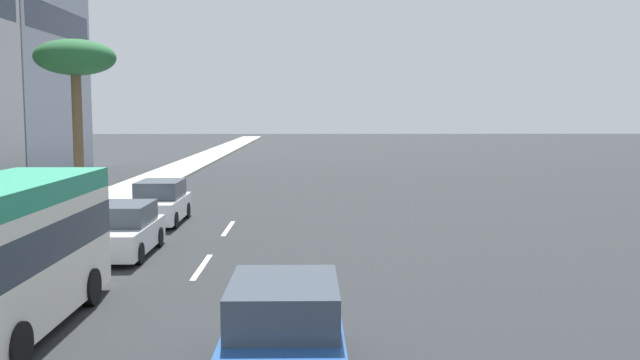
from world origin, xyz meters
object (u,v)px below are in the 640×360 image
car_fourth (284,333)px  palm_tree (75,62)px  car_second (122,231)px  pedestrian_near_lamp (6,219)px  minibus_third (2,251)px  car_lead (160,203)px

car_fourth → palm_tree: size_ratio=0.58×
car_second → car_fourth: bearing=28.2°
pedestrian_near_lamp → minibus_third: bearing=44.4°
car_lead → pedestrian_near_lamp: 7.13m
pedestrian_near_lamp → palm_tree: (8.01, 0.45, 5.24)m
car_lead → pedestrian_near_lamp: bearing=-27.2°
car_second → minibus_third: (-7.46, 0.28, 0.92)m
minibus_third → pedestrian_near_lamp: 7.82m
car_second → palm_tree: 10.30m
car_fourth → pedestrian_near_lamp: size_ratio=2.30×
car_second → car_fourth: car_fourth is taller
car_second → minibus_third: 7.52m
pedestrian_near_lamp → palm_tree: bearing=-156.0°
car_lead → car_second: bearing=1.4°
car_lead → minibus_third: (-13.48, 0.13, 0.88)m
car_fourth → palm_tree: (17.66, 9.18, 5.60)m
car_second → pedestrian_near_lamp: bearing=-84.9°
car_lead → minibus_third: minibus_third is taller
car_fourth → minibus_third: bearing=66.1°
minibus_third → car_fourth: 6.21m
car_fourth → car_lead: bearing=18.9°
minibus_third → car_lead: bearing=179.4°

